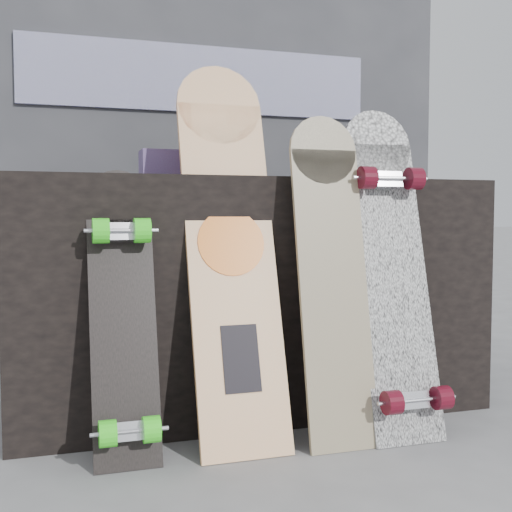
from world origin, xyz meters
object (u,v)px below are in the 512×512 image
object	(u,v)px
longboard_celtic	(332,267)
longboard_cascadia	(393,265)
vendor_table	(247,294)
longboard_geisha	(230,238)
skateboard_dark	(123,312)

from	to	relation	value
longboard_celtic	longboard_cascadia	xyz separation A→B (m)	(0.21, 0.01, 0.00)
longboard_celtic	longboard_cascadia	bearing A→B (deg)	2.33
vendor_table	longboard_geisha	world-z (taller)	longboard_geisha
longboard_geisha	longboard_cascadia	xyz separation A→B (m)	(0.49, -0.10, -0.09)
longboard_geisha	skateboard_dark	size ratio (longest dim) A/B	1.43
vendor_table	longboard_celtic	distance (m)	0.46
longboard_geisha	skateboard_dark	bearing A→B (deg)	-166.93
vendor_table	longboard_geisha	size ratio (longest dim) A/B	1.38
longboard_celtic	longboard_geisha	bearing A→B (deg)	159.18
longboard_celtic	skateboard_dark	bearing A→B (deg)	176.92
longboard_geisha	vendor_table	bearing A→B (deg)	64.47
vendor_table	longboard_celtic	world-z (taller)	longboard_celtic
longboard_celtic	longboard_cascadia	distance (m)	0.21
longboard_geisha	longboard_celtic	size ratio (longest dim) A/B	1.18
longboard_cascadia	skateboard_dark	distance (m)	0.83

